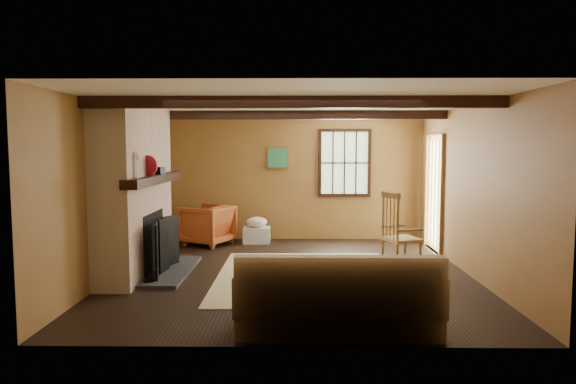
{
  "coord_description": "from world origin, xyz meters",
  "views": [
    {
      "loc": [
        0.02,
        -7.25,
        1.81
      ],
      "look_at": [
        -0.07,
        0.4,
        1.14
      ],
      "focal_mm": 32.0,
      "sensor_mm": 36.0,
      "label": 1
    }
  ],
  "objects_px": {
    "sofa": "(338,301)",
    "laundry_basket": "(257,235)",
    "rocking_chair": "(399,236)",
    "fireplace": "(137,197)",
    "armchair": "(207,225)"
  },
  "relations": [
    {
      "from": "sofa",
      "to": "armchair",
      "type": "bearing_deg",
      "value": 114.96
    },
    {
      "from": "fireplace",
      "to": "laundry_basket",
      "type": "bearing_deg",
      "value": 56.3
    },
    {
      "from": "armchair",
      "to": "rocking_chair",
      "type": "bearing_deg",
      "value": 86.0
    },
    {
      "from": "fireplace",
      "to": "sofa",
      "type": "height_order",
      "value": "fireplace"
    },
    {
      "from": "fireplace",
      "to": "rocking_chair",
      "type": "distance_m",
      "value": 3.86
    },
    {
      "from": "sofa",
      "to": "laundry_basket",
      "type": "bearing_deg",
      "value": 104.01
    },
    {
      "from": "rocking_chair",
      "to": "sofa",
      "type": "relative_size",
      "value": 0.58
    },
    {
      "from": "rocking_chair",
      "to": "armchair",
      "type": "relative_size",
      "value": 1.41
    },
    {
      "from": "rocking_chair",
      "to": "laundry_basket",
      "type": "height_order",
      "value": "rocking_chair"
    },
    {
      "from": "laundry_basket",
      "to": "sofa",
      "type": "bearing_deg",
      "value": -76.11
    },
    {
      "from": "fireplace",
      "to": "sofa",
      "type": "bearing_deg",
      "value": -40.46
    },
    {
      "from": "sofa",
      "to": "armchair",
      "type": "xyz_separation_m",
      "value": [
        -2.04,
        4.4,
        0.09
      ]
    },
    {
      "from": "fireplace",
      "to": "sofa",
      "type": "xyz_separation_m",
      "value": [
        2.68,
        -2.28,
        -0.81
      ]
    },
    {
      "from": "sofa",
      "to": "laundry_basket",
      "type": "xyz_separation_m",
      "value": [
        -1.14,
        4.6,
        -0.14
      ]
    },
    {
      "from": "fireplace",
      "to": "laundry_basket",
      "type": "height_order",
      "value": "fireplace"
    }
  ]
}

